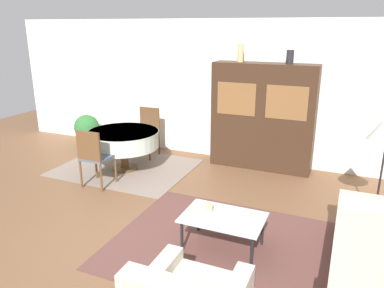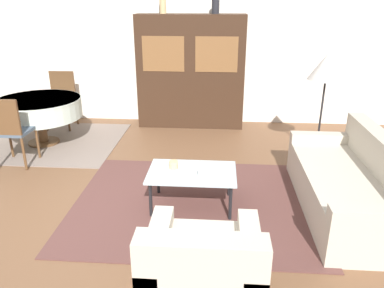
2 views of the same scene
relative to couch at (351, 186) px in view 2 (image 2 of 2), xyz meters
The scene contains 16 objects.
ground_plane 2.80m from the couch, 169.40° to the right, with size 14.00×14.00×0.00m, color brown.
wall_back 4.28m from the couch, 131.26° to the left, with size 10.00×0.06×2.70m.
area_rug 1.74m from the couch, behind, with size 2.72×2.21×0.01m.
dining_rug 4.64m from the couch, 157.43° to the left, with size 2.41×1.91×0.01m.
couch is the anchor object (origin of this frame).
armchair 2.14m from the couch, 136.19° to the right, with size 0.86×0.88×0.80m.
coffee_table 1.73m from the couch, behind, with size 0.96×0.63×0.41m.
display_cabinet 3.52m from the couch, 124.70° to the left, with size 1.86×0.46×1.94m.
dining_table 4.60m from the couch, 158.14° to the left, with size 1.30×1.30×0.73m.
dining_chair_near 4.35m from the couch, 168.85° to the left, with size 0.44×0.44×0.98m.
dining_chair_far 4.98m from the couch, 148.81° to the left, with size 0.44×0.44×0.98m.
floor_lamp 1.74m from the couch, 91.23° to the left, with size 0.49×0.49×1.53m.
cup 1.95m from the couch, behind, with size 0.10×0.10×0.09m.
bowl 1.57m from the couch, behind, with size 0.21×0.21×0.05m.
vase_tall 4.15m from the couch, 130.56° to the left, with size 0.11×0.11×0.32m.
vase_short 3.69m from the couch, 118.73° to the left, with size 0.13×0.13×0.23m.
Camera 2 is at (1.28, -3.21, 2.20)m, focal length 35.00 mm.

